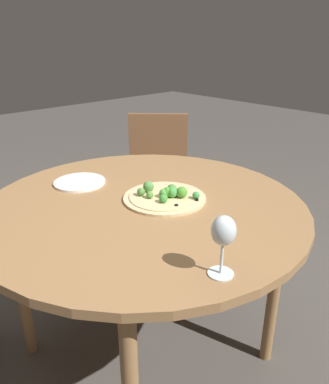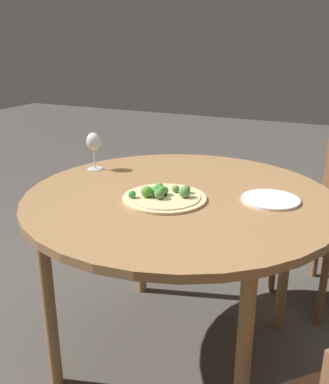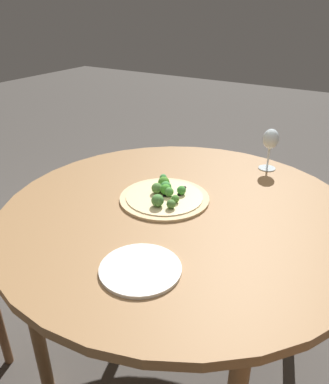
# 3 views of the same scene
# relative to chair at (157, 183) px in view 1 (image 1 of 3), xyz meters

# --- Properties ---
(ground_plane) EXTENTS (12.00, 12.00, 0.00)m
(ground_plane) POSITION_rel_chair_xyz_m (-0.68, -0.68, -0.47)
(ground_plane) COLOR #4C4742
(dining_table) EXTENTS (1.24, 1.24, 0.77)m
(dining_table) POSITION_rel_chair_xyz_m (-0.68, -0.68, 0.23)
(dining_table) COLOR olive
(dining_table) RESTS_ON ground_plane
(chair) EXTENTS (0.57, 0.57, 0.90)m
(chair) POSITION_rel_chair_xyz_m (0.00, 0.00, 0.00)
(chair) COLOR brown
(chair) RESTS_ON ground_plane
(pizza) EXTENTS (0.32, 0.32, 0.06)m
(pizza) POSITION_rel_chair_xyz_m (-0.60, -0.71, 0.31)
(pizza) COLOR #DBBC89
(pizza) RESTS_ON dining_table
(wine_glass) EXTENTS (0.07, 0.07, 0.18)m
(wine_glass) POSITION_rel_chair_xyz_m (-0.82, -1.17, 0.42)
(wine_glass) COLOR silver
(wine_glass) RESTS_ON dining_table
(plate_near) EXTENTS (0.22, 0.22, 0.01)m
(plate_near) POSITION_rel_chair_xyz_m (-0.75, -0.33, 0.30)
(plate_near) COLOR white
(plate_near) RESTS_ON dining_table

